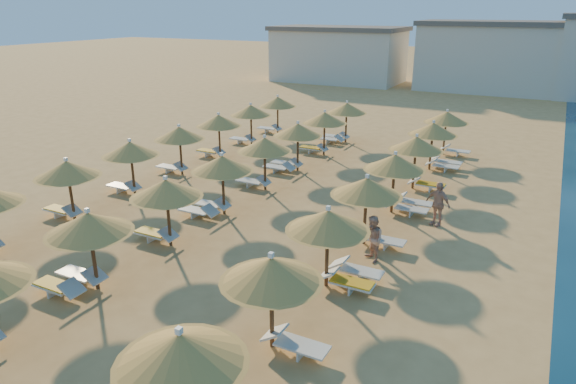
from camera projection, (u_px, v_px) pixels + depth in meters
The scene contains 8 objects.
ground at pixel (245, 260), 18.56m from camera, with size 220.00×220.00×0.00m, color tan.
hotel_blocks at pixel (492, 56), 55.01m from camera, with size 47.10×9.30×8.10m.
parasol_row_east at pixel (349, 203), 17.64m from camera, with size 2.73×35.41×2.81m.
parasol_row_west at pixel (196, 176), 20.48m from camera, with size 2.73×35.41×2.81m.
parasol_row_inland at pixel (156, 141), 25.79m from camera, with size 2.73×28.15×2.81m.
loungers at pixel (233, 221), 21.07m from camera, with size 14.97×33.33×0.66m.
beachgoer_b at pixel (373, 239), 18.24m from camera, with size 0.84×0.65×1.72m, color tan.
beachgoer_c at pixel (438, 204), 21.29m from camera, with size 1.11×0.46×1.90m, color tan.
Camera 1 is at (9.08, -14.00, 8.63)m, focal length 32.00 mm.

